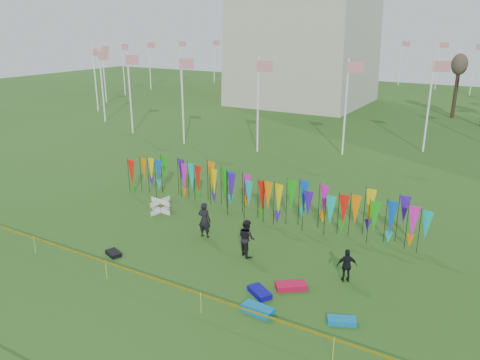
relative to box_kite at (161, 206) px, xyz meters
The scene contains 13 objects.
ground 7.58m from the box_kite, 48.71° to the right, with size 160.00×160.00×0.00m, color #244D15.
flagpole_ring 43.41m from the box_kite, 102.02° to the left, with size 57.40×56.16×8.00m.
banner_row 5.90m from the box_kite, 24.46° to the left, with size 18.64×0.64×2.48m.
caution_tape_near 8.56m from the box_kite, 56.10° to the right, with size 26.00×0.02×0.90m.
box_kite is the anchor object (origin of this frame).
person_left 4.36m from the box_kite, 18.73° to the right, with size 0.70×0.51×1.91m, color black.
person_mid 7.32m from the box_kite, 16.50° to the right, with size 0.89×0.55×1.83m, color black.
person_right 12.07m from the box_kite, ahead, with size 0.88×0.50×1.50m, color black.
kite_bag_turquoise 11.40m from the box_kite, 31.65° to the right, with size 1.26×0.63×0.25m, color #0B73AA.
kite_bag_blue 10.39m from the box_kite, 27.75° to the right, with size 1.09×0.57×0.23m, color #0E099A.
kite_bag_red 10.78m from the box_kite, 20.32° to the right, with size 1.29×0.59×0.24m, color red.
kite_bag_black 5.53m from the box_kite, 74.58° to the right, with size 0.85×0.49×0.20m, color black.
kite_bag_teal 13.67m from the box_kite, 21.37° to the right, with size 1.05×0.50×0.20m, color #0D75BB.
Camera 1 is at (11.97, -14.03, 10.58)m, focal length 35.00 mm.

